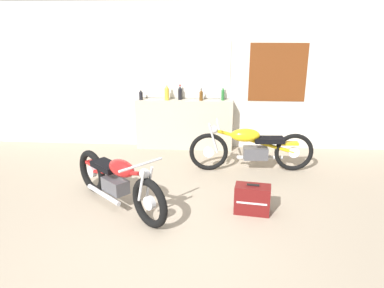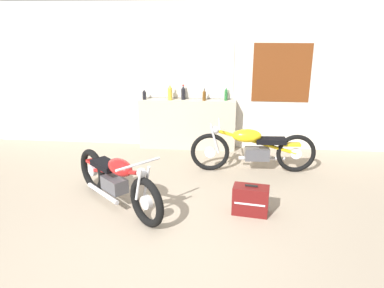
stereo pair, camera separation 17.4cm
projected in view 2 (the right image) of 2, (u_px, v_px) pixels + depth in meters
name	position (u px, v px, depth m)	size (l,w,h in m)	color
ground_plane	(144.00, 246.00, 4.31)	(24.00, 24.00, 0.00)	gray
wall_back	(183.00, 77.00, 7.30)	(10.00, 0.07, 2.80)	silver
sill_counter	(187.00, 124.00, 7.42)	(1.90, 0.28, 0.98)	#B7AD99
bottle_leftmost	(144.00, 95.00, 7.28)	(0.07, 0.07, 0.21)	black
bottle_left_center	(170.00, 93.00, 7.22)	(0.09, 0.09, 0.32)	gold
bottle_center	(183.00, 93.00, 7.27)	(0.08, 0.08, 0.29)	black
bottle_right_center	(204.00, 95.00, 7.18)	(0.07, 0.07, 0.23)	#5B3814
bottle_rightmost	(226.00, 94.00, 7.18)	(0.06, 0.06, 0.27)	#23662D
motorcycle_red	(116.00, 180.00, 5.10)	(1.58, 1.44, 0.81)	black
motorcycle_yellow	(253.00, 148.00, 6.30)	(2.11, 0.64, 0.84)	black
hard_case_darkred	(251.00, 200.00, 4.97)	(0.50, 0.31, 0.42)	maroon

